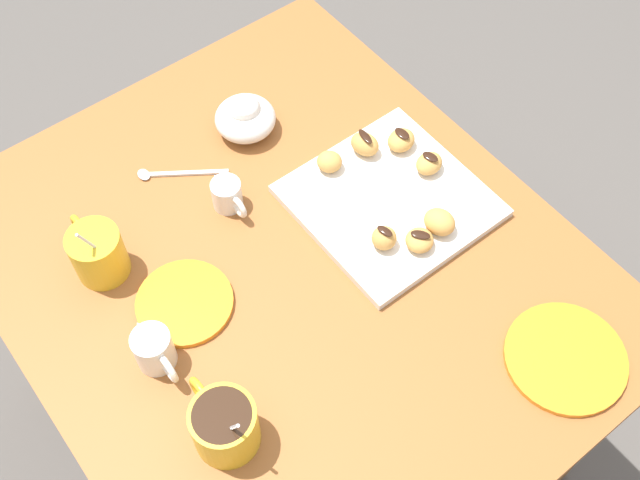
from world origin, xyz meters
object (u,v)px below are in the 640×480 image
(coffee_mug_mustard_right, at_px, (97,252))
(pastry_plate_square, at_px, (390,201))
(saucer_orange_left, at_px, (185,303))
(saucer_orange_right, at_px, (565,358))
(beignet_5, at_px, (329,162))
(coffee_mug_mustard_left, at_px, (224,424))
(beignet_6, at_px, (430,165))
(beignet_0, at_px, (365,144))
(beignet_1, at_px, (384,238))
(beignet_3, at_px, (419,240))
(ice_cream_bowl, at_px, (245,117))
(beignet_4, at_px, (440,222))
(dining_table, at_px, (291,300))
(chocolate_sauce_pitcher, at_px, (227,194))
(beignet_2, at_px, (401,140))
(cream_pitcher_white, at_px, (154,349))

(coffee_mug_mustard_right, bearing_deg, pastry_plate_square, -112.55)
(saucer_orange_left, relative_size, saucer_orange_right, 0.83)
(beignet_5, bearing_deg, coffee_mug_mustard_left, 124.79)
(coffee_mug_mustard_left, distance_m, beignet_6, 0.58)
(coffee_mug_mustard_right, bearing_deg, beignet_0, -99.54)
(pastry_plate_square, relative_size, beignet_6, 5.95)
(coffee_mug_mustard_left, height_order, beignet_1, coffee_mug_mustard_left)
(beignet_3, height_order, beignet_6, beignet_6)
(ice_cream_bowl, bearing_deg, coffee_mug_mustard_right, 105.88)
(beignet_3, height_order, beignet_4, beignet_4)
(coffee_mug_mustard_left, relative_size, beignet_6, 2.77)
(coffee_mug_mustard_left, relative_size, saucer_orange_left, 0.89)
(beignet_3, distance_m, beignet_4, 0.05)
(saucer_orange_left, relative_size, beignet_0, 2.92)
(dining_table, height_order, beignet_1, beignet_1)
(beignet_3, bearing_deg, beignet_4, -83.99)
(chocolate_sauce_pitcher, height_order, beignet_2, chocolate_sauce_pitcher)
(dining_table, height_order, beignet_6, beignet_6)
(cream_pitcher_white, distance_m, beignet_1, 0.40)
(beignet_6, bearing_deg, ice_cream_bowl, 33.81)
(chocolate_sauce_pitcher, relative_size, beignet_2, 1.74)
(cream_pitcher_white, xyz_separation_m, chocolate_sauce_pitcher, (0.18, -0.25, -0.01))
(saucer_orange_right, bearing_deg, beignet_3, 9.22)
(cream_pitcher_white, relative_size, beignet_0, 1.96)
(beignet_5, bearing_deg, pastry_plate_square, -160.41)
(beignet_0, height_order, beignet_6, beignet_0)
(coffee_mug_mustard_left, relative_size, beignet_5, 3.14)
(beignet_1, bearing_deg, cream_pitcher_white, 81.89)
(beignet_1, xyz_separation_m, beignet_2, (0.14, -0.16, -0.00))
(beignet_1, relative_size, beignet_6, 0.82)
(beignet_0, distance_m, beignet_2, 0.07)
(beignet_0, relative_size, beignet_3, 1.12)
(pastry_plate_square, distance_m, beignet_2, 0.12)
(saucer_orange_left, distance_m, beignet_6, 0.48)
(beignet_5, bearing_deg, beignet_2, -107.01)
(beignet_1, bearing_deg, beignet_4, -108.95)
(coffee_mug_mustard_right, bearing_deg, ice_cream_bowl, -74.12)
(chocolate_sauce_pitcher, xyz_separation_m, beignet_5, (-0.05, -0.18, 0.00))
(ice_cream_bowl, relative_size, beignet_5, 2.51)
(ice_cream_bowl, height_order, beignet_0, ice_cream_bowl)
(chocolate_sauce_pitcher, height_order, beignet_6, chocolate_sauce_pitcher)
(pastry_plate_square, xyz_separation_m, beignet_4, (-0.10, -0.02, 0.03))
(coffee_mug_mustard_right, bearing_deg, beignet_2, -101.72)
(chocolate_sauce_pitcher, xyz_separation_m, saucer_orange_right, (-0.56, -0.24, -0.03))
(beignet_5, bearing_deg, beignet_3, -175.89)
(beignet_0, relative_size, beignet_4, 0.97)
(beignet_6, bearing_deg, dining_table, 89.32)
(beignet_3, distance_m, beignet_6, 0.16)
(cream_pitcher_white, relative_size, ice_cream_bowl, 0.94)
(saucer_orange_right, bearing_deg, coffee_mug_mustard_left, 65.55)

